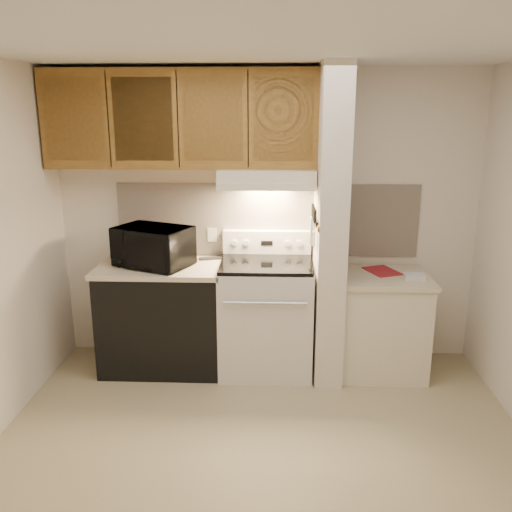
{
  "coord_description": "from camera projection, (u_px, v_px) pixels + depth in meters",
  "views": [
    {
      "loc": [
        0.09,
        -3.12,
        2.15
      ],
      "look_at": [
        -0.07,
        0.75,
        1.11
      ],
      "focal_mm": 38.0,
      "sensor_mm": 36.0,
      "label": 1
    }
  ],
  "objects": [
    {
      "name": "floor",
      "position": [
        262.0,
        447.0,
        3.58
      ],
      "size": [
        3.6,
        3.6,
        0.0
      ],
      "primitive_type": "plane",
      "color": "tan",
      "rests_on": "ground"
    },
    {
      "name": "ceiling",
      "position": [
        263.0,
        44.0,
        2.93
      ],
      "size": [
        3.6,
        3.6,
        0.0
      ],
      "primitive_type": "plane",
      "rotation": [
        3.14,
        0.0,
        0.0
      ],
      "color": "white",
      "rests_on": "wall_back"
    },
    {
      "name": "wall_back",
      "position": [
        267.0,
        218.0,
        4.7
      ],
      "size": [
        3.6,
        2.5,
        0.02
      ],
      "primitive_type": "cube",
      "rotation": [
        1.57,
        0.0,
        0.0
      ],
      "color": "silver",
      "rests_on": "floor"
    },
    {
      "name": "backsplash",
      "position": [
        267.0,
        220.0,
        4.69
      ],
      "size": [
        2.6,
        0.02,
        0.63
      ],
      "primitive_type": "cube",
      "color": "beige",
      "rests_on": "wall_back"
    },
    {
      "name": "range_body",
      "position": [
        266.0,
        318.0,
        4.57
      ],
      "size": [
        0.76,
        0.65,
        0.92
      ],
      "primitive_type": "cube",
      "color": "silver",
      "rests_on": "floor"
    },
    {
      "name": "oven_window",
      "position": [
        265.0,
        328.0,
        4.26
      ],
      "size": [
        0.5,
        0.01,
        0.3
      ],
      "primitive_type": "cube",
      "color": "black",
      "rests_on": "range_body"
    },
    {
      "name": "oven_handle",
      "position": [
        265.0,
        303.0,
        4.16
      ],
      "size": [
        0.65,
        0.02,
        0.02
      ],
      "primitive_type": "cylinder",
      "rotation": [
        0.0,
        1.57,
        0.0
      ],
      "color": "silver",
      "rests_on": "range_body"
    },
    {
      "name": "cooktop",
      "position": [
        266.0,
        264.0,
        4.45
      ],
      "size": [
        0.74,
        0.64,
        0.03
      ],
      "primitive_type": "cube",
      "color": "black",
      "rests_on": "range_body"
    },
    {
      "name": "range_backguard",
      "position": [
        267.0,
        242.0,
        4.69
      ],
      "size": [
        0.76,
        0.08,
        0.2
      ],
      "primitive_type": "cube",
      "color": "silver",
      "rests_on": "range_body"
    },
    {
      "name": "range_display",
      "position": [
        267.0,
        243.0,
        4.65
      ],
      "size": [
        0.1,
        0.01,
        0.04
      ],
      "primitive_type": "cube",
      "color": "black",
      "rests_on": "range_backguard"
    },
    {
      "name": "range_knob_left_outer",
      "position": [
        234.0,
        243.0,
        4.66
      ],
      "size": [
        0.05,
        0.02,
        0.05
      ],
      "primitive_type": "cylinder",
      "rotation": [
        1.57,
        0.0,
        0.0
      ],
      "color": "silver",
      "rests_on": "range_backguard"
    },
    {
      "name": "range_knob_left_inner",
      "position": [
        246.0,
        243.0,
        4.66
      ],
      "size": [
        0.05,
        0.02,
        0.05
      ],
      "primitive_type": "cylinder",
      "rotation": [
        1.57,
        0.0,
        0.0
      ],
      "color": "silver",
      "rests_on": "range_backguard"
    },
    {
      "name": "range_knob_right_inner",
      "position": [
        288.0,
        243.0,
        4.64
      ],
      "size": [
        0.05,
        0.02,
        0.05
      ],
      "primitive_type": "cylinder",
      "rotation": [
        1.57,
        0.0,
        0.0
      ],
      "color": "silver",
      "rests_on": "range_backguard"
    },
    {
      "name": "range_knob_right_outer",
      "position": [
        299.0,
        243.0,
        4.64
      ],
      "size": [
        0.05,
        0.02,
        0.05
      ],
      "primitive_type": "cylinder",
      "rotation": [
        1.57,
        0.0,
        0.0
      ],
      "color": "silver",
      "rests_on": "range_backguard"
    },
    {
      "name": "dishwasher_front",
      "position": [
        163.0,
        318.0,
        4.62
      ],
      "size": [
        1.0,
        0.63,
        0.87
      ],
      "primitive_type": "cube",
      "color": "black",
      "rests_on": "floor"
    },
    {
      "name": "left_countertop",
      "position": [
        161.0,
        267.0,
        4.5
      ],
      "size": [
        1.04,
        0.67,
        0.04
      ],
      "primitive_type": "cube",
      "color": "beige",
      "rests_on": "dishwasher_front"
    },
    {
      "name": "spoon_rest",
      "position": [
        211.0,
        258.0,
        4.67
      ],
      "size": [
        0.22,
        0.12,
        0.01
      ],
      "primitive_type": "cube",
      "rotation": [
        0.0,
        0.0,
        0.26
      ],
      "color": "black",
      "rests_on": "left_countertop"
    },
    {
      "name": "teal_jar",
      "position": [
        126.0,
        253.0,
        4.71
      ],
      "size": [
        0.1,
        0.1,
        0.09
      ],
      "primitive_type": "cylinder",
      "rotation": [
        0.0,
        0.0,
        0.19
      ],
      "color": "#2E6461",
      "rests_on": "left_countertop"
    },
    {
      "name": "outlet",
      "position": [
        212.0,
        235.0,
        4.73
      ],
      "size": [
        0.08,
        0.01,
        0.12
      ],
      "primitive_type": "cube",
      "color": "beige",
      "rests_on": "backsplash"
    },
    {
      "name": "microwave",
      "position": [
        153.0,
        247.0,
        4.44
      ],
      "size": [
        0.7,
        0.6,
        0.33
      ],
      "primitive_type": "imported",
      "rotation": [
        0.0,
        0.0,
        -0.4
      ],
      "color": "black",
      "rests_on": "left_countertop"
    },
    {
      "name": "partition_pillar",
      "position": [
        330.0,
        227.0,
        4.34
      ],
      "size": [
        0.22,
        0.7,
        2.5
      ],
      "primitive_type": "cube",
      "color": "silver",
      "rests_on": "floor"
    },
    {
      "name": "pillar_trim",
      "position": [
        315.0,
        221.0,
        4.33
      ],
      "size": [
        0.01,
        0.7,
        0.04
      ],
      "primitive_type": "cube",
      "color": "olive",
      "rests_on": "partition_pillar"
    },
    {
      "name": "knife_strip",
      "position": [
        315.0,
        219.0,
        4.28
      ],
      "size": [
        0.02,
        0.42,
        0.04
      ],
      "primitive_type": "cube",
      "color": "black",
      "rests_on": "partition_pillar"
    },
    {
      "name": "knife_blade_a",
      "position": [
        315.0,
        236.0,
        4.16
      ],
      "size": [
        0.01,
        0.03,
        0.16
      ],
      "primitive_type": "cube",
      "color": "silver",
      "rests_on": "knife_strip"
    },
    {
      "name": "knife_handle_a",
      "position": [
        315.0,
        217.0,
        4.11
      ],
      "size": [
        0.02,
        0.02,
        0.1
      ],
      "primitive_type": "cylinder",
      "color": "black",
      "rests_on": "knife_strip"
    },
    {
      "name": "knife_blade_b",
      "position": [
        314.0,
        236.0,
        4.22
      ],
      "size": [
        0.01,
        0.04,
        0.18
      ],
      "primitive_type": "cube",
      "color": "silver",
      "rests_on": "knife_strip"
    },
    {
      "name": "knife_handle_b",
      "position": [
        315.0,
        215.0,
        4.19
      ],
      "size": [
        0.02,
        0.02,
        0.1
      ],
      "primitive_type": "cylinder",
      "color": "black",
      "rests_on": "knife_strip"
    },
    {
      "name": "knife_blade_c",
      "position": [
        313.0,
        234.0,
        4.32
      ],
      "size": [
        0.01,
        0.04,
        0.2
      ],
      "primitive_type": "cube",
      "color": "silver",
      "rests_on": "knife_strip"
    },
    {
      "name": "knife_handle_c",
      "position": [
        314.0,
        213.0,
        4.27
      ],
      "size": [
        0.02,
        0.02,
        0.1
      ],
      "primitive_type": "cylinder",
      "color": "black",
      "rests_on": "knife_strip"
    },
    {
      "name": "knife_blade_d",
      "position": [
        313.0,
        229.0,
        4.39
      ],
      "size": [
        0.01,
        0.04,
        0.16
      ],
      "primitive_type": "cube",
      "color": "silver",
      "rests_on": "knife_strip"
    },
    {
      "name": "knife_handle_d",
      "position": [
        313.0,
        211.0,
        4.35
      ],
      "size": [
        0.02,
        0.02,
        0.1
      ],
      "primitive_type": "cylinder",
      "color": "black",
      "rests_on": "knife_strip"
    },
    {
      "name": "knife_blade_e",
      "position": [
        312.0,
        228.0,
        4.47
      ],
      "size": [
        0.01,
        0.04,
        0.18
      ],
      "primitive_type": "cube",
      "color": "silver",
      "rests_on": "knife_strip"
    },
    {
      "name": "knife_handle_e",
      "position": [
        313.0,
        210.0,
        4.42
      ],
      "size": [
        0.02,
        0.02,
        0.1
      ],
      "primitive_type": "cylinder",
      "color": "black",
      "rests_on": "knife_strip"
    },
    {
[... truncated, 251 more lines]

